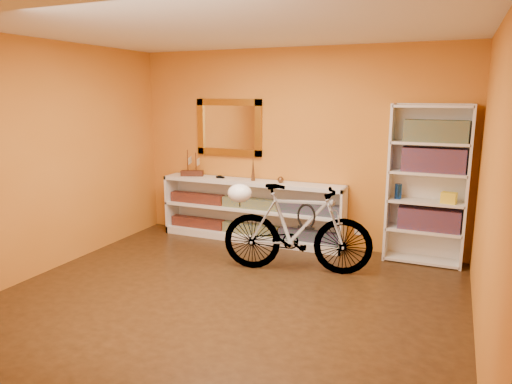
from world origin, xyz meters
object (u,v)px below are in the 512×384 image
at_px(bookcase, 427,185).
at_px(helmet, 240,193).
at_px(console_unit, 251,211).
at_px(bicycle, 297,229).

bearing_deg(bookcase, helmet, -152.03).
distance_m(console_unit, helmet, 1.16).
bearing_deg(console_unit, bookcase, 0.64).
height_order(console_unit, helmet, helmet).
relative_size(console_unit, bicycle, 1.50).
bearing_deg(bookcase, bicycle, -145.60).
bearing_deg(bicycle, bookcase, -68.06).
bearing_deg(helmet, bookcase, 27.97).
height_order(bicycle, helmet, bicycle).
distance_m(bookcase, bicycle, 1.64).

